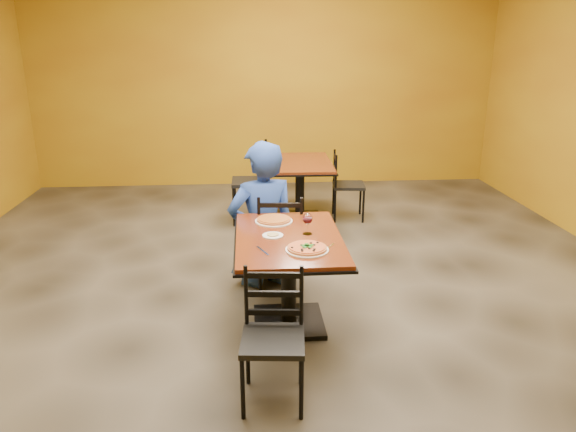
{
  "coord_description": "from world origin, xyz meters",
  "views": [
    {
      "loc": [
        -0.3,
        -4.32,
        2.17
      ],
      "look_at": [
        0.01,
        -0.3,
        0.85
      ],
      "focal_mm": 33.44,
      "sensor_mm": 36.0,
      "label": 1
    }
  ],
  "objects": [
    {
      "name": "wine_glass",
      "position": [
        0.15,
        -0.45,
        0.84
      ],
      "size": [
        0.08,
        0.08,
        0.18
      ],
      "primitive_type": null,
      "color": "white",
      "rests_on": "table_main"
    },
    {
      "name": "knife",
      "position": [
        0.26,
        -0.76,
        0.75
      ],
      "size": [
        0.13,
        0.18,
        0.0
      ],
      "primitive_type": "cube",
      "rotation": [
        0.0,
        0.0,
        -0.58
      ],
      "color": "silver",
      "rests_on": "table_main"
    },
    {
      "name": "table_main",
      "position": [
        0.0,
        -0.5,
        0.56
      ],
      "size": [
        0.83,
        1.23,
        0.75
      ],
      "color": "#682B10",
      "rests_on": "floor"
    },
    {
      "name": "fork",
      "position": [
        -0.21,
        -0.78,
        0.75
      ],
      "size": [
        0.09,
        0.18,
        0.0
      ],
      "primitive_type": "cube",
      "rotation": [
        0.0,
        0.0,
        0.4
      ],
      "color": "silver",
      "rests_on": "table_main"
    },
    {
      "name": "wall_back",
      "position": [
        0.0,
        4.0,
        1.5
      ],
      "size": [
        7.0,
        0.01,
        3.0
      ],
      "primitive_type": "cube",
      "color": "#A88612",
      "rests_on": "ground"
    },
    {
      "name": "chair_main_far",
      "position": [
        -0.02,
        0.24,
        0.45
      ],
      "size": [
        0.44,
        0.44,
        0.9
      ],
      "primitive_type": null,
      "rotation": [
        0.0,
        0.0,
        3.06
      ],
      "color": "black",
      "rests_on": "floor"
    },
    {
      "name": "side_plate",
      "position": [
        -0.12,
        -0.48,
        0.76
      ],
      "size": [
        0.16,
        0.16,
        0.01
      ],
      "primitive_type": "cylinder",
      "color": "white",
      "rests_on": "table_main"
    },
    {
      "name": "chair_second_left",
      "position": [
        -0.27,
        2.14,
        0.5
      ],
      "size": [
        0.46,
        0.46,
        1.0
      ],
      "primitive_type": null,
      "rotation": [
        0.0,
        0.0,
        -1.58
      ],
      "color": "black",
      "rests_on": "floor"
    },
    {
      "name": "pizza_far",
      "position": [
        -0.1,
        -0.14,
        0.77
      ],
      "size": [
        0.28,
        0.28,
        0.02
      ],
      "primitive_type": "cylinder",
      "color": "#BA8423",
      "rests_on": "plate_far"
    },
    {
      "name": "plate_far",
      "position": [
        -0.1,
        -0.14,
        0.76
      ],
      "size": [
        0.31,
        0.31,
        0.01
      ],
      "primitive_type": "cylinder",
      "color": "white",
      "rests_on": "table_main"
    },
    {
      "name": "plate_main",
      "position": [
        0.11,
        -0.79,
        0.76
      ],
      "size": [
        0.31,
        0.31,
        0.01
      ],
      "primitive_type": "cylinder",
      "color": "white",
      "rests_on": "table_main"
    },
    {
      "name": "diner",
      "position": [
        -0.18,
        0.34,
        0.67
      ],
      "size": [
        0.75,
        0.6,
        1.34
      ],
      "primitive_type": "imported",
      "rotation": [
        0.0,
        0.0,
        3.44
      ],
      "color": "#1C3A9C",
      "rests_on": "floor"
    },
    {
      "name": "chair_second_right",
      "position": [
        0.97,
        2.14,
        0.43
      ],
      "size": [
        0.42,
        0.42,
        0.86
      ],
      "primitive_type": null,
      "rotation": [
        0.0,
        0.0,
        1.47
      ],
      "color": "black",
      "rests_on": "floor"
    },
    {
      "name": "table_second",
      "position": [
        0.35,
        2.14,
        0.55
      ],
      "size": [
        0.82,
        1.19,
        0.75
      ],
      "rotation": [
        0.0,
        0.0,
        -0.02
      ],
      "color": "#682B10",
      "rests_on": "floor"
    },
    {
      "name": "chair_main_near",
      "position": [
        -0.17,
        -1.45,
        0.43
      ],
      "size": [
        0.42,
        0.42,
        0.85
      ],
      "primitive_type": null,
      "rotation": [
        0.0,
        0.0,
        -0.09
      ],
      "color": "black",
      "rests_on": "floor"
    },
    {
      "name": "pizza_main",
      "position": [
        0.11,
        -0.79,
        0.77
      ],
      "size": [
        0.28,
        0.28,
        0.02
      ],
      "primitive_type": "cylinder",
      "color": "maroon",
      "rests_on": "plate_main"
    },
    {
      "name": "dip",
      "position": [
        -0.12,
        -0.48,
        0.76
      ],
      "size": [
        0.09,
        0.09,
        0.01
      ],
      "primitive_type": "cylinder",
      "color": "tan",
      "rests_on": "side_plate"
    },
    {
      "name": "floor",
      "position": [
        0.0,
        0.0,
        0.0
      ],
      "size": [
        7.0,
        8.0,
        0.01
      ],
      "primitive_type": "cube",
      "color": "black",
      "rests_on": "ground"
    }
  ]
}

